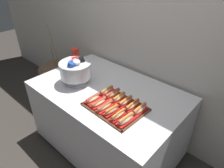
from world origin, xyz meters
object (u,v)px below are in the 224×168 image
object	(u,v)px
hot_dog_3	(111,111)
hot_dog_11	(139,110)
buffet_table	(108,118)
hot_dog_10	(132,106)
hot_dog_8	(119,98)
cup_stack	(76,59)
floor_vase	(57,83)
hot_dog_4	(118,115)
hot_dog_2	(105,107)
hot_dog_9	(125,102)
hot_dog_0	(93,99)
punch_bowl	(76,69)
hot_dog_6	(107,91)
serving_tray	(115,107)
hot_dog_7	(113,94)
hot_dog_1	(99,103)
hot_dog_5	(126,120)

from	to	relation	value
hot_dog_3	hot_dog_11	distance (m)	0.22
buffet_table	hot_dog_10	xyz separation A→B (m)	(0.35, -0.07, 0.39)
hot_dog_8	cup_stack	bearing A→B (deg)	168.57
floor_vase	hot_dog_4	bearing A→B (deg)	-15.04
hot_dog_2	hot_dog_9	distance (m)	0.18
buffet_table	hot_dog_0	world-z (taller)	hot_dog_0
floor_vase	hot_dog_10	bearing A→B (deg)	-9.02
hot_dog_2	hot_dog_9	size ratio (longest dim) A/B	1.02
hot_dog_11	cup_stack	world-z (taller)	cup_stack
punch_bowl	hot_dog_6	bearing A→B (deg)	8.35
punch_bowl	serving_tray	bearing A→B (deg)	-3.92
hot_dog_7	hot_dog_8	distance (m)	0.08
floor_vase	hot_dog_4	xyz separation A→B (m)	(1.51, -0.41, 0.53)
hot_dog_2	buffet_table	bearing A→B (deg)	129.04
hot_dog_1	hot_dog_7	size ratio (longest dim) A/B	0.94
floor_vase	hot_dog_6	world-z (taller)	floor_vase
hot_dog_7	punch_bowl	bearing A→B (deg)	-173.47
floor_vase	hot_dog_2	xyz separation A→B (m)	(1.36, -0.40, 0.53)
hot_dog_0	cup_stack	xyz separation A→B (m)	(-0.60, 0.31, 0.08)
hot_dog_8	hot_dog_9	xyz separation A→B (m)	(0.07, -0.00, -0.00)
floor_vase	cup_stack	xyz separation A→B (m)	(0.61, -0.08, 0.61)
hot_dog_4	hot_dog_9	distance (m)	0.18
floor_vase	hot_dog_2	size ratio (longest dim) A/B	6.52
floor_vase	hot_dog_11	bearing A→B (deg)	-8.71
hot_dog_4	hot_dog_3	bearing A→B (deg)	177.73
hot_dog_6	hot_dog_9	bearing A→B (deg)	-2.27
hot_dog_1	hot_dog_2	xyz separation A→B (m)	(0.07, -0.00, 0.00)
hot_dog_9	hot_dog_5	bearing A→B (deg)	-50.00
hot_dog_9	punch_bowl	world-z (taller)	punch_bowl
hot_dog_0	hot_dog_11	bearing A→B (deg)	21.48
punch_bowl	hot_dog_8	bearing A→B (deg)	5.24
hot_dog_4	hot_dog_9	xyz separation A→B (m)	(-0.07, 0.17, 0.00)
hot_dog_11	punch_bowl	world-z (taller)	punch_bowl
hot_dog_3	hot_dog_9	size ratio (longest dim) A/B	0.95
hot_dog_10	cup_stack	xyz separation A→B (m)	(-0.90, 0.16, 0.08)
floor_vase	hot_dog_6	xyz separation A→B (m)	(1.22, -0.23, 0.53)
hot_dog_3	hot_dog_4	distance (m)	0.08
hot_dog_2	hot_dog_5	distance (m)	0.23
hot_dog_2	hot_dog_11	distance (m)	0.28
hot_dog_3	hot_dog_4	bearing A→B (deg)	-2.27
serving_tray	cup_stack	xyz separation A→B (m)	(-0.79, 0.24, 0.11)
hot_dog_5	punch_bowl	bearing A→B (deg)	170.08
hot_dog_9	punch_bowl	size ratio (longest dim) A/B	0.53
hot_dog_1	hot_dog_4	distance (m)	0.23
hot_dog_4	cup_stack	bearing A→B (deg)	160.17
serving_tray	hot_dog_3	size ratio (longest dim) A/B	3.15
hot_dog_11	cup_stack	bearing A→B (deg)	170.64
floor_vase	hot_dog_10	size ratio (longest dim) A/B	6.02
cup_stack	hot_dog_9	bearing A→B (deg)	-10.62
serving_tray	hot_dog_5	bearing A→B (deg)	-26.02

